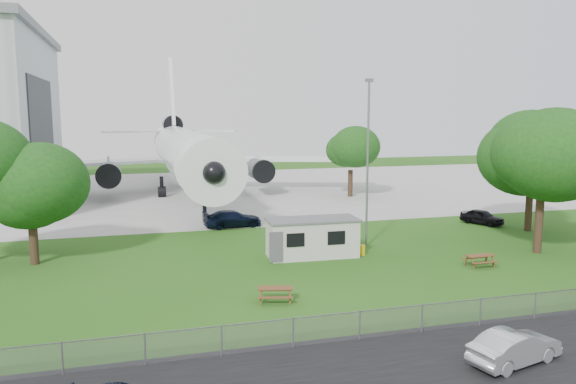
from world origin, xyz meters
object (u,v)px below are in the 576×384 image
object	(u,v)px
airliner	(184,151)
picnic_east	(479,266)
car_centre_sedan	(515,348)
picnic_west	(275,301)
site_cabin	(312,237)

from	to	relation	value
airliner	picnic_east	distance (m)	39.95
picnic_east	car_centre_sedan	distance (m)	14.38
picnic_east	car_centre_sedan	xyz separation A→B (m)	(-7.06, -12.51, 0.67)
picnic_east	car_centre_sedan	size ratio (longest dim) A/B	0.44
picnic_east	car_centre_sedan	bearing A→B (deg)	-120.14
picnic_west	car_centre_sedan	distance (m)	12.02
airliner	picnic_east	size ratio (longest dim) A/B	26.52
airliner	picnic_west	distance (m)	39.90
site_cabin	picnic_east	world-z (taller)	site_cabin
site_cabin	picnic_west	world-z (taller)	site_cabin
airliner	car_centre_sedan	bearing A→B (deg)	-80.85
airliner	car_centre_sedan	size ratio (longest dim) A/B	11.80
site_cabin	picnic_west	bearing A→B (deg)	-119.99
airliner	site_cabin	distance (m)	32.01
picnic_east	airliner	bearing A→B (deg)	111.53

